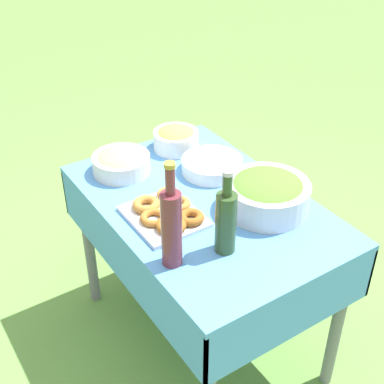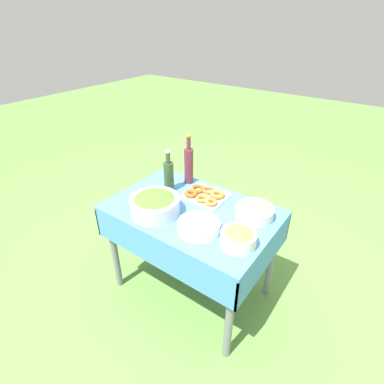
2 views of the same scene
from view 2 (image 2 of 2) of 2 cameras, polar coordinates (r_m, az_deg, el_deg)
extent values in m
plane|color=#609342|center=(2.54, -0.03, -17.73)|extent=(14.00, 14.00, 0.00)
cube|color=#4C8CD1|center=(2.03, -0.04, -3.53)|extent=(1.12, 0.74, 0.02)
cube|color=#4C8CD1|center=(1.89, -6.71, -11.66)|extent=(1.12, 0.01, 0.22)
cube|color=#4C8CD1|center=(2.36, 5.20, -1.90)|extent=(1.12, 0.01, 0.22)
cube|color=#4C8CD1|center=(2.41, -10.74, -1.48)|extent=(0.01, 0.74, 0.22)
cube|color=#4C8CD1|center=(1.91, 13.87, -12.02)|extent=(0.01, 0.74, 0.22)
cylinder|color=slate|center=(2.38, -14.60, -10.49)|extent=(0.05, 0.05, 0.74)
cylinder|color=slate|center=(1.92, 7.15, -22.53)|extent=(0.05, 0.05, 0.74)
cylinder|color=slate|center=(2.71, -4.73, -3.67)|extent=(0.05, 0.05, 0.74)
cylinder|color=slate|center=(2.32, 15.00, -11.85)|extent=(0.05, 0.05, 0.74)
cylinder|color=silver|center=(1.97, -7.07, -2.59)|extent=(0.33, 0.33, 0.11)
ellipsoid|color=#51892D|center=(1.95, -7.15, -1.53)|extent=(0.29, 0.29, 0.07)
cylinder|color=silver|center=(1.97, 11.80, -3.79)|extent=(0.25, 0.25, 0.08)
ellipsoid|color=tan|center=(1.96, 11.88, -3.21)|extent=(0.22, 0.22, 0.07)
cube|color=silver|center=(2.15, 2.68, -0.79)|extent=(0.29, 0.25, 0.02)
torus|color=#B27533|center=(2.08, 1.87, -1.27)|extent=(0.11, 0.11, 0.03)
torus|color=#B27533|center=(2.13, 4.83, -0.45)|extent=(0.15, 0.15, 0.03)
torus|color=#A36628|center=(2.18, 3.18, 0.34)|extent=(0.13, 0.13, 0.03)
torus|color=#93561E|center=(2.14, -0.23, -0.28)|extent=(0.11, 0.11, 0.03)
torus|color=#93561E|center=(2.20, 1.12, 0.64)|extent=(0.15, 0.15, 0.03)
torus|color=#B27533|center=(2.05, 3.64, -1.93)|extent=(0.12, 0.12, 0.03)
cylinder|color=white|center=(1.84, 1.30, -7.13)|extent=(0.26, 0.26, 0.01)
cylinder|color=white|center=(1.83, 1.30, -6.84)|extent=(0.26, 0.26, 0.01)
cylinder|color=white|center=(1.82, 1.30, -6.54)|extent=(0.26, 0.26, 0.01)
cylinder|color=white|center=(1.82, 1.31, -6.24)|extent=(0.26, 0.26, 0.01)
cylinder|color=white|center=(1.81, 1.31, -5.93)|extent=(0.26, 0.26, 0.01)
cylinder|color=#2D4723|center=(2.18, -4.44, 2.84)|extent=(0.07, 0.07, 0.23)
cylinder|color=#2D4723|center=(2.12, -4.61, 6.50)|extent=(0.03, 0.03, 0.08)
cylinder|color=#B7B7B7|center=(2.10, -4.66, 7.68)|extent=(0.04, 0.04, 0.02)
cylinder|color=maroon|center=(2.28, -0.62, 4.92)|extent=(0.07, 0.07, 0.28)
cylinder|color=maroon|center=(2.20, -0.65, 9.30)|extent=(0.03, 0.03, 0.10)
cylinder|color=#A58C33|center=(2.18, -0.66, 10.66)|extent=(0.04, 0.04, 0.02)
cylinder|color=white|center=(1.73, 8.80, -8.81)|extent=(0.21, 0.21, 0.09)
ellipsoid|color=olive|center=(1.71, 8.87, -8.07)|extent=(0.18, 0.18, 0.07)
camera|label=1|loc=(3.35, -11.53, 31.45)|focal=50.00mm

